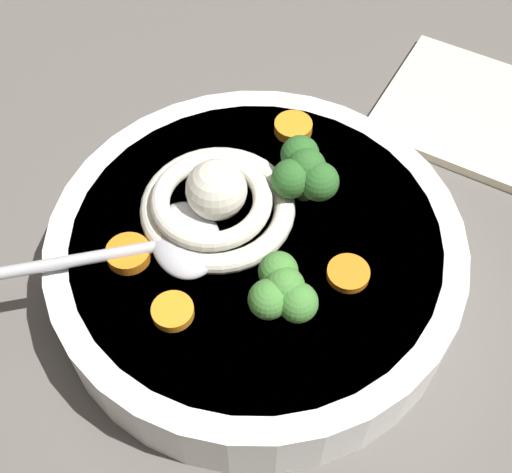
# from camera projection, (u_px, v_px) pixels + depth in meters

# --- Properties ---
(table_slab) EXTENTS (1.17, 1.17, 0.04)m
(table_slab) POSITION_uv_depth(u_px,v_px,m) (188.00, 294.00, 0.49)
(table_slab) COLOR #5B5651
(table_slab) RESTS_ON ground
(soup_bowl) EXTENTS (0.27, 0.27, 0.05)m
(soup_bowl) POSITION_uv_depth(u_px,v_px,m) (256.00, 258.00, 0.46)
(soup_bowl) COLOR white
(soup_bowl) RESTS_ON table_slab
(noodle_pile) EXTENTS (0.11, 0.11, 0.05)m
(noodle_pile) POSITION_uv_depth(u_px,v_px,m) (214.00, 200.00, 0.44)
(noodle_pile) COLOR silver
(noodle_pile) RESTS_ON soup_bowl
(soup_spoon) EXTENTS (0.11, 0.17, 0.02)m
(soup_spoon) POSITION_uv_depth(u_px,v_px,m) (160.00, 246.00, 0.42)
(soup_spoon) COLOR #B7B7BC
(soup_spoon) RESTS_ON soup_bowl
(broccoli_floret_center) EXTENTS (0.05, 0.04, 0.04)m
(broccoli_floret_center) POSITION_uv_depth(u_px,v_px,m) (304.00, 171.00, 0.44)
(broccoli_floret_center) COLOR #7A9E60
(broccoli_floret_center) RESTS_ON soup_bowl
(broccoli_floret_rear) EXTENTS (0.05, 0.04, 0.04)m
(broccoli_floret_rear) POSITION_uv_depth(u_px,v_px,m) (282.00, 290.00, 0.39)
(broccoli_floret_rear) COLOR #7A9E60
(broccoli_floret_rear) RESTS_ON soup_bowl
(carrot_slice_extra_b) EXTENTS (0.03, 0.03, 0.01)m
(carrot_slice_extra_b) POSITION_uv_depth(u_px,v_px,m) (173.00, 311.00, 0.40)
(carrot_slice_extra_b) COLOR orange
(carrot_slice_extra_b) RESTS_ON soup_bowl
(carrot_slice_front) EXTENTS (0.03, 0.03, 0.01)m
(carrot_slice_front) POSITION_uv_depth(u_px,v_px,m) (348.00, 273.00, 0.42)
(carrot_slice_front) COLOR orange
(carrot_slice_front) RESTS_ON soup_bowl
(carrot_slice_extra_a) EXTENTS (0.03, 0.03, 0.01)m
(carrot_slice_extra_a) POSITION_uv_depth(u_px,v_px,m) (128.00, 254.00, 0.43)
(carrot_slice_extra_a) COLOR orange
(carrot_slice_extra_a) RESTS_ON soup_bowl
(carrot_slice_beside_chili) EXTENTS (0.03, 0.03, 0.01)m
(carrot_slice_beside_chili) POSITION_uv_depth(u_px,v_px,m) (293.00, 127.00, 0.49)
(carrot_slice_beside_chili) COLOR orange
(carrot_slice_beside_chili) RESTS_ON soup_bowl
(folded_napkin) EXTENTS (0.20, 0.19, 0.01)m
(folded_napkin) POSITION_uv_depth(u_px,v_px,m) (482.00, 115.00, 0.57)
(folded_napkin) COLOR beige
(folded_napkin) RESTS_ON table_slab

